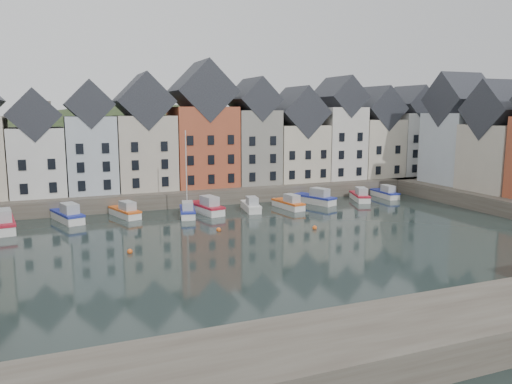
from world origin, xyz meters
TOP-DOWN VIEW (x-y plane):
  - ground at (0.00, 0.00)m, footprint 260.00×260.00m
  - far_quay at (0.00, 30.00)m, footprint 90.00×16.00m
  - near_wall at (-10.00, -22.00)m, footprint 50.00×6.00m
  - hillside at (0.02, 56.00)m, footprint 153.60×70.40m
  - far_terrace at (3.21, 28.00)m, footprint 72.37×8.16m
  - right_terrace at (36.00, 8.07)m, footprint 8.30×24.25m
  - mooring_buoys at (-4.00, 5.33)m, footprint 20.50×5.50m
  - boat_a at (-25.39, 16.79)m, footprint 3.04×7.24m
  - boat_b at (-18.84, 19.04)m, footprint 3.82×6.70m
  - boat_c at (-12.30, 19.14)m, footprint 3.42×6.01m
  - boat_d at (-5.22, 16.67)m, footprint 2.79×5.77m
  - boat_e at (-2.48, 17.66)m, footprint 3.30×6.76m
  - boat_f at (3.23, 17.00)m, footprint 2.50×5.66m
  - boat_g at (8.41, 16.54)m, footprint 2.53×5.80m
  - boat_h at (13.42, 18.40)m, footprint 4.16×6.66m
  - boat_i at (20.45, 18.06)m, footprint 3.52×5.94m
  - boat_j at (25.39, 18.84)m, footprint 2.00×5.60m

SIDE VIEW (x-z plane):
  - hillside at x=0.02m, z-range -49.96..14.04m
  - ground at x=0.00m, z-range 0.00..0.00m
  - mooring_buoys at x=-4.00m, z-range -0.10..0.40m
  - boat_f at x=3.23m, z-range -0.42..1.68m
  - boat_j at x=25.39m, z-range -0.43..1.69m
  - boat_g at x=8.41m, z-range -0.44..1.72m
  - boat_i at x=20.45m, z-range -0.44..1.74m
  - boat_c at x=-12.30m, z-range -0.45..1.76m
  - boat_d at x=-5.22m, z-range -4.61..5.98m
  - boat_h at x=13.42m, z-range -0.49..1.95m
  - boat_b at x=-18.84m, z-range -0.50..1.96m
  - boat_e at x=-2.48m, z-range -0.50..1.99m
  - boat_a at x=-25.39m, z-range -0.55..2.15m
  - far_quay at x=0.00m, z-range 0.00..2.00m
  - near_wall at x=-10.00m, z-range 0.00..2.00m
  - far_terrace at x=3.21m, z-range -0.01..17.76m
  - right_terrace at x=36.00m, z-range 0.73..17.10m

